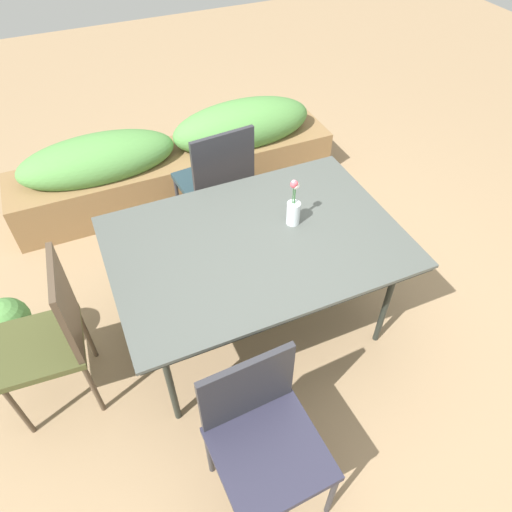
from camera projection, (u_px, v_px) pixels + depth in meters
name	position (u px, v px, depth m)	size (l,w,h in m)	color
ground_plane	(273.00, 327.00, 3.09)	(12.00, 12.00, 0.00)	#9E7F5B
dining_table	(256.00, 245.00, 2.59)	(1.60, 1.11, 0.76)	#4C514C
chair_end_left	(52.00, 332.00, 2.40)	(0.45, 0.45, 0.97)	#464A25
chair_near_left	(262.00, 433.00, 2.07)	(0.49, 0.49, 0.87)	#2C2B3E
chair_far_side	(217.00, 180.00, 3.31)	(0.51, 0.51, 0.98)	#243941
flower_vase	(294.00, 208.00, 2.59)	(0.08, 0.08, 0.29)	silver
planter_box	(177.00, 159.00, 3.89)	(2.67, 0.54, 0.71)	olive
potted_plant	(13.00, 332.00, 2.75)	(0.27, 0.27, 0.50)	slate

